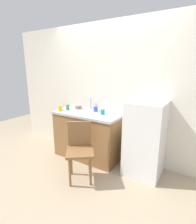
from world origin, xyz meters
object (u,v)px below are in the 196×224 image
refrigerator (145,139)px  cup_yellow (60,108)px  cup_blue (96,109)px  terracotta_bowl (78,107)px  chair (80,148)px  cup_teal (103,112)px  cup_green (68,107)px

refrigerator → cup_yellow: refrigerator is taller
refrigerator → cup_blue: refrigerator is taller
refrigerator → terracotta_bowl: refrigerator is taller
terracotta_bowl → cup_yellow: (-0.18, -0.33, 0.02)m
chair → cup_blue: size_ratio=10.04×
terracotta_bowl → cup_teal: (0.65, -0.13, 0.01)m
cup_green → cup_teal: (0.76, 0.07, -0.01)m
cup_green → cup_teal: cup_green is taller
cup_green → chair: bearing=-38.5°
cup_yellow → refrigerator: bearing=7.1°
terracotta_bowl → cup_green: 0.22m
terracotta_bowl → cup_blue: (0.42, -0.00, 0.01)m
refrigerator → cup_blue: bearing=173.0°
refrigerator → cup_green: (-1.54, -0.07, 0.34)m
chair → terracotta_bowl: 1.08m
chair → terracotta_bowl: size_ratio=6.53×
refrigerator → chair: 1.04m
chair → cup_green: bearing=104.4°
refrigerator → cup_teal: bearing=179.9°
terracotta_bowl → cup_teal: 0.66m
terracotta_bowl → cup_yellow: bearing=-119.0°
cup_teal → refrigerator: bearing=-0.1°
chair → cup_teal: bearing=50.8°
cup_teal → cup_green: bearing=-174.8°
terracotta_bowl → refrigerator: bearing=-5.0°
chair → cup_green: cup_green is taller
cup_green → refrigerator: bearing=2.5°
chair → terracotta_bowl: bearing=91.7°
terracotta_bowl → cup_blue: bearing=-0.2°
cup_blue → refrigerator: bearing=-7.0°
chair → cup_blue: 0.91m
refrigerator → cup_teal: refrigerator is taller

